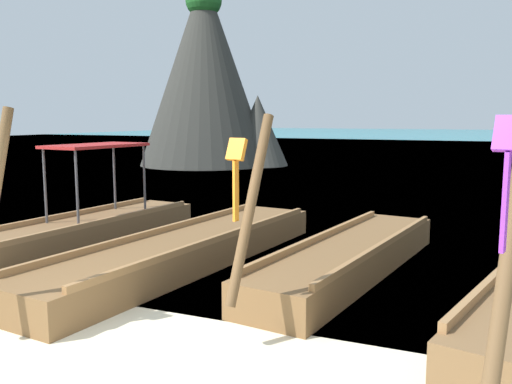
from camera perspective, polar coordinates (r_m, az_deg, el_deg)
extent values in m
plane|color=beige|center=(5.84, -15.82, -18.19)|extent=(120.00, 120.00, 0.00)
plane|color=#147A89|center=(65.96, 20.57, 5.12)|extent=(120.00, 120.00, 0.00)
cube|color=brown|center=(11.38, -19.00, -4.30)|extent=(1.88, 6.49, 0.46)
cube|color=#9F7246|center=(11.77, -20.98, -2.62)|extent=(0.66, 5.86, 0.10)
cube|color=#9F7246|center=(10.90, -16.99, -3.24)|extent=(0.66, 5.86, 0.10)
cylinder|color=#4C4C51|center=(11.45, -21.29, 0.57)|extent=(0.05, 0.05, 1.47)
cylinder|color=#4C4C51|center=(10.79, -18.30, 0.29)|extent=(0.05, 0.05, 1.47)
cylinder|color=#4C4C51|center=(12.75, -14.65, 1.53)|extent=(0.05, 0.05, 1.47)
cylinder|color=#4C4C51|center=(12.16, -11.65, 1.33)|extent=(0.05, 0.05, 1.47)
cube|color=#AD2323|center=(11.70, -16.47, 4.69)|extent=(1.27, 2.21, 0.06)
cube|color=brown|center=(9.49, -7.27, -6.19)|extent=(2.11, 6.99, 0.49)
cube|color=#996C3F|center=(9.81, -10.25, -4.01)|extent=(0.79, 6.30, 0.10)
cube|color=#996C3F|center=(9.06, -4.11, -4.89)|extent=(0.79, 6.30, 0.10)
cube|color=brown|center=(9.09, 9.87, -6.86)|extent=(1.95, 5.77, 0.50)
cube|color=#996C3F|center=(9.23, 6.75, -4.68)|extent=(0.80, 5.17, 0.10)
cube|color=#996C3F|center=(8.84, 13.22, -5.39)|extent=(0.80, 5.17, 0.10)
cylinder|color=brown|center=(6.10, -0.64, -1.67)|extent=(0.25, 0.95, 2.11)
cube|color=orange|center=(5.80, -2.06, 4.49)|extent=(0.22, 0.17, 0.25)
cube|color=orange|center=(5.83, -2.14, 0.09)|extent=(0.04, 0.08, 0.66)
cylinder|color=brown|center=(4.29, 25.31, -3.68)|extent=(0.33, 0.94, 2.23)
cube|color=purple|center=(3.96, 25.15, 5.58)|extent=(0.23, 0.18, 0.25)
cube|color=purple|center=(3.98, 24.71, -1.04)|extent=(0.05, 0.08, 0.68)
cone|color=#383833|center=(29.60, -5.43, 12.57)|extent=(6.98, 6.98, 10.00)
cone|color=#3D3D38|center=(28.92, 0.18, 6.47)|extent=(3.24, 3.24, 3.71)
sphere|color=#236B28|center=(30.12, -5.52, 19.45)|extent=(1.91, 1.91, 1.91)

